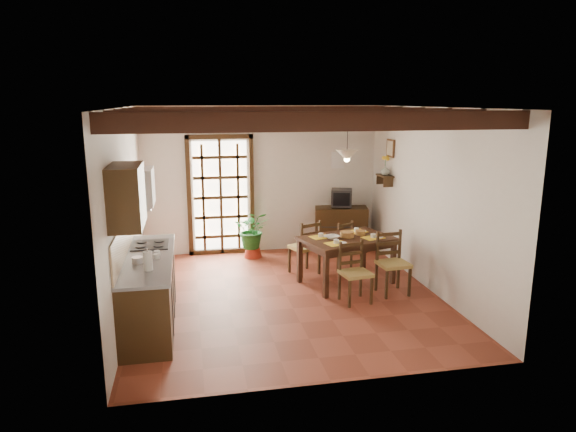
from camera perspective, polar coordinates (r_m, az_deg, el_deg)
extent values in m
plane|color=brown|center=(7.87, -0.16, -8.87)|extent=(5.00, 5.00, 0.00)
cube|color=silver|center=(9.89, -2.91, 4.03)|extent=(4.50, 0.02, 2.80)
cube|color=silver|center=(5.10, 5.18, -4.37)|extent=(4.50, 0.02, 2.80)
cube|color=silver|center=(7.39, -17.57, 0.45)|extent=(0.02, 5.00, 2.80)
cube|color=silver|center=(8.19, 15.50, 1.74)|extent=(0.02, 5.00, 2.80)
cube|color=white|center=(7.31, -0.17, 11.98)|extent=(4.50, 5.00, 0.02)
cube|color=black|center=(5.27, 4.23, 10.45)|extent=(4.50, 0.14, 0.20)
cube|color=black|center=(6.08, 2.12, 10.78)|extent=(4.50, 0.14, 0.20)
cube|color=black|center=(6.90, 0.50, 11.02)|extent=(4.50, 0.14, 0.20)
cube|color=black|center=(7.73, -0.77, 11.21)|extent=(4.50, 0.14, 0.20)
cube|color=black|center=(8.55, -1.80, 11.35)|extent=(4.50, 0.14, 0.20)
cube|color=black|center=(9.38, -2.65, 11.47)|extent=(4.50, 0.14, 0.20)
cube|color=white|center=(9.85, -7.50, 2.13)|extent=(1.01, 0.02, 2.11)
cube|color=#2F1F0F|center=(9.66, -7.68, 8.74)|extent=(1.26, 0.10, 0.08)
cube|color=#2F1F0F|center=(9.79, -10.93, 1.93)|extent=(0.08, 0.10, 2.28)
cube|color=#2F1F0F|center=(9.86, -4.05, 2.21)|extent=(0.08, 0.10, 2.28)
cube|color=#2F1F0F|center=(9.78, -7.47, 2.06)|extent=(1.01, 0.03, 2.02)
cube|color=#2F1F0F|center=(7.05, -15.12, -8.13)|extent=(0.60, 2.20, 0.88)
cube|color=slate|center=(6.90, -15.34, -4.55)|extent=(0.64, 2.25, 0.04)
cube|color=tan|center=(6.87, -17.83, -2.80)|extent=(0.02, 2.20, 0.50)
cube|color=#2F1F0F|center=(6.01, -17.51, 2.12)|extent=(0.35, 0.80, 0.70)
cube|color=white|center=(7.25, -16.23, 3.13)|extent=(0.38, 0.60, 0.50)
cube|color=silver|center=(7.30, -16.10, 1.04)|extent=(0.32, 0.55, 0.04)
cube|color=black|center=(7.42, -15.06, -3.12)|extent=(0.50, 0.55, 0.02)
cylinder|color=white|center=(6.33, -15.30, -4.87)|extent=(0.11, 0.11, 0.24)
cylinder|color=silver|center=(6.66, -16.37, -4.80)|extent=(0.14, 0.14, 0.10)
cube|color=#331C10|center=(8.23, 6.55, -2.55)|extent=(1.61, 1.29, 0.05)
cube|color=#331C10|center=(8.25, 6.53, -3.05)|extent=(1.45, 1.16, 0.10)
cube|color=#331C10|center=(9.01, 8.38, -3.78)|extent=(0.09, 0.09, 0.71)
cube|color=#331C10|center=(8.32, 1.30, -5.04)|extent=(0.09, 0.09, 0.71)
cube|color=#331C10|center=(8.43, 11.60, -5.07)|extent=(0.09, 0.09, 0.71)
cube|color=#331C10|center=(7.69, 4.24, -6.58)|extent=(0.09, 0.09, 0.71)
cube|color=#A48B45|center=(7.56, 7.53, -6.34)|extent=(0.47, 0.45, 0.05)
cube|color=#2F1F0F|center=(7.63, 7.00, -4.37)|extent=(0.41, 0.10, 0.45)
cube|color=#2F1F0F|center=(7.63, 7.48, -7.90)|extent=(0.44, 0.43, 0.44)
cube|color=#A48B45|center=(7.97, 11.63, -5.24)|extent=(0.48, 0.46, 0.05)
cube|color=#2F1F0F|center=(8.05, 11.12, -3.23)|extent=(0.44, 0.07, 0.48)
cube|color=#2F1F0F|center=(8.04, 11.55, -6.84)|extent=(0.45, 0.43, 0.47)
cube|color=#A48B45|center=(8.71, 1.83, -3.47)|extent=(0.56, 0.55, 0.05)
cube|color=#2F1F0F|center=(8.51, 2.53, -2.21)|extent=(0.41, 0.21, 0.47)
cube|color=#2F1F0F|center=(8.78, 1.82, -4.93)|extent=(0.54, 0.52, 0.46)
cube|color=#A48B45|center=(9.09, 5.64, -3.13)|extent=(0.52, 0.52, 0.05)
cube|color=#2F1F0F|center=(8.93, 6.39, -2.02)|extent=(0.36, 0.22, 0.43)
cube|color=#2F1F0F|center=(9.15, 5.61, -4.40)|extent=(0.50, 0.49, 0.42)
cube|color=yellow|center=(7.92, 4.61, -2.89)|extent=(0.32, 0.24, 0.01)
cube|color=yellow|center=(8.14, 9.38, -2.61)|extent=(0.32, 0.24, 0.01)
cube|color=yellow|center=(8.33, 3.80, -2.09)|extent=(0.32, 0.24, 0.01)
cube|color=yellow|center=(8.54, 8.36, -1.84)|extent=(0.32, 0.24, 0.01)
cylinder|color=olive|center=(8.21, 6.56, -2.03)|extent=(0.22, 0.22, 0.09)
imported|color=white|center=(8.12, 4.91, -2.35)|extent=(0.26, 0.26, 0.05)
cube|color=#2F1F0F|center=(10.15, 5.90, -1.40)|extent=(1.08, 0.65, 0.86)
cube|color=black|center=(10.01, 5.98, 2.04)|extent=(0.48, 0.46, 0.34)
cube|color=black|center=(9.85, 6.28, 1.85)|extent=(0.31, 0.12, 0.25)
cube|color=white|center=(10.15, 5.54, 6.20)|extent=(0.25, 0.03, 0.32)
cone|color=maroon|center=(9.71, -3.93, -3.96)|extent=(0.34, 0.34, 0.20)
imported|color=#144C19|center=(9.59, -3.97, -1.33)|extent=(1.85, 1.65, 1.86)
cube|color=#2F1F0F|center=(9.56, 10.71, 4.42)|extent=(0.20, 0.42, 0.03)
cube|color=#2F1F0F|center=(9.41, 11.07, 3.73)|extent=(0.18, 0.03, 0.18)
cube|color=#2F1F0F|center=(9.73, 10.32, 4.04)|extent=(0.18, 0.03, 0.18)
imported|color=#B2BFB2|center=(9.54, 10.74, 5.02)|extent=(0.15, 0.15, 0.15)
sphere|color=yellow|center=(9.52, 10.79, 6.27)|extent=(0.14, 0.14, 0.14)
cylinder|color=#144C19|center=(9.53, 10.75, 5.37)|extent=(0.01, 0.01, 0.28)
cube|color=brown|center=(9.53, 11.32, 7.40)|extent=(0.03, 0.32, 0.32)
cube|color=#C3B292|center=(9.52, 11.23, 7.40)|extent=(0.01, 0.26, 0.26)
cylinder|color=black|center=(8.05, 6.64, 9.48)|extent=(0.01, 0.01, 0.70)
cone|color=beige|center=(8.08, 6.58, 6.86)|extent=(0.36, 0.36, 0.14)
sphere|color=#FFD88C|center=(8.09, 6.56, 6.30)|extent=(0.09, 0.09, 0.09)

